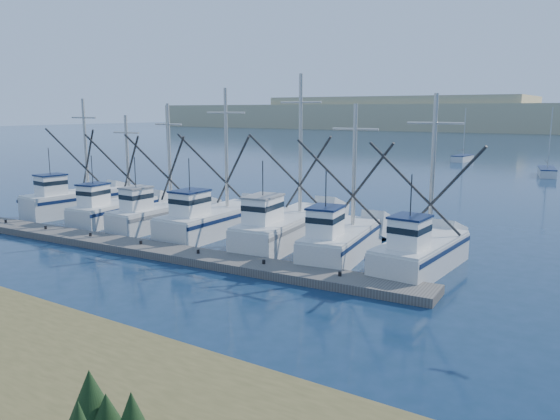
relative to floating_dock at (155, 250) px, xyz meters
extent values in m
plane|color=#0D263D|center=(8.63, -5.59, -0.21)|extent=(500.00, 500.00, 0.00)
cube|color=#605C56|center=(0.00, 0.00, 0.00)|extent=(30.92, 3.97, 0.41)
cube|color=silver|center=(-13.58, 5.05, 0.60)|extent=(3.30, 7.67, 1.61)
cube|color=white|center=(-13.58, 3.14, 2.16)|extent=(1.64, 1.96, 1.50)
cylinder|color=#B7B2A8|center=(-13.58, 6.32, 4.91)|extent=(0.22, 0.22, 6.99)
cube|color=silver|center=(-8.85, 4.96, 0.44)|extent=(3.27, 7.51, 1.29)
cube|color=white|center=(-8.85, 3.10, 1.84)|extent=(1.58, 1.93, 1.50)
cylinder|color=#B7B2A8|center=(-8.85, 6.20, 4.15)|extent=(0.22, 0.22, 6.12)
cube|color=silver|center=(-4.67, 4.92, 0.49)|extent=(2.26, 7.22, 1.38)
cube|color=white|center=(-4.67, 3.08, 1.93)|extent=(1.27, 1.77, 1.50)
cylinder|color=#B7B2A8|center=(-4.67, 6.15, 4.59)|extent=(0.22, 0.22, 6.82)
cube|color=silver|center=(-0.36, 5.47, 0.53)|extent=(2.91, 8.35, 1.48)
cube|color=white|center=(-0.36, 3.35, 2.03)|extent=(1.62, 2.06, 1.50)
cylinder|color=#B7B2A8|center=(-0.36, 6.89, 5.11)|extent=(0.22, 0.22, 7.66)
cube|color=silver|center=(4.75, 5.99, 0.58)|extent=(3.61, 9.55, 1.57)
cube|color=white|center=(4.75, 3.60, 2.11)|extent=(1.72, 2.43, 1.50)
cylinder|color=#B7B2A8|center=(4.75, 7.58, 5.52)|extent=(0.22, 0.22, 8.31)
cube|color=silver|center=(8.87, 5.10, 0.50)|extent=(3.50, 7.82, 1.41)
cube|color=white|center=(8.87, 3.17, 1.96)|extent=(1.67, 2.03, 1.50)
cylinder|color=#B7B2A8|center=(8.87, 6.39, 4.55)|extent=(0.22, 0.22, 6.69)
cube|color=silver|center=(13.30, 4.82, 0.51)|extent=(2.89, 7.10, 1.43)
cube|color=white|center=(13.30, 3.03, 1.97)|extent=(1.55, 1.78, 1.50)
cylinder|color=#B7B2A8|center=(13.30, 6.01, 4.80)|extent=(0.22, 0.22, 7.14)
cube|color=silver|center=(13.02, 51.22, 0.24)|extent=(2.86, 6.32, 0.90)
cylinder|color=#B7B2A8|center=(13.02, 51.52, 4.29)|extent=(0.12, 0.12, 7.20)
cube|color=silver|center=(-0.46, 64.70, 0.24)|extent=(2.26, 5.10, 0.90)
cylinder|color=#B7B2A8|center=(-0.46, 65.00, 4.29)|extent=(0.12, 0.12, 7.20)
camera|label=1|loc=(21.57, -20.59, 7.57)|focal=35.00mm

